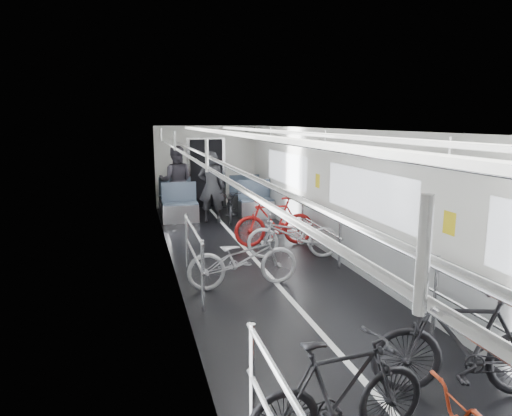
{
  "coord_description": "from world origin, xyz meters",
  "views": [
    {
      "loc": [
        -2.11,
        -6.47,
        2.54
      ],
      "look_at": [
        0.0,
        1.32,
        0.99
      ],
      "focal_mm": 32.0,
      "sensor_mm": 36.0,
      "label": 1
    }
  ],
  "objects_px": {
    "bike_right_far": "(275,221)",
    "person_standing": "(211,187)",
    "bike_left_mid": "(340,393)",
    "person_seated": "(176,181)",
    "bike_right_mid": "(293,235)",
    "bike_right_near": "(465,343)",
    "bike_left_far": "(243,258)",
    "bike_aisle": "(230,206)"
  },
  "relations": [
    {
      "from": "bike_right_mid",
      "to": "bike_right_far",
      "type": "relative_size",
      "value": 1.02
    },
    {
      "from": "person_standing",
      "to": "bike_aisle",
      "type": "bearing_deg",
      "value": -166.47
    },
    {
      "from": "person_standing",
      "to": "person_seated",
      "type": "xyz_separation_m",
      "value": [
        -0.78,
        1.11,
        0.04
      ]
    },
    {
      "from": "bike_right_far",
      "to": "person_seated",
      "type": "xyz_separation_m",
      "value": [
        -1.65,
        3.67,
        0.44
      ]
    },
    {
      "from": "bike_left_mid",
      "to": "bike_right_mid",
      "type": "height_order",
      "value": "bike_left_mid"
    },
    {
      "from": "bike_left_far",
      "to": "person_standing",
      "type": "relative_size",
      "value": 0.97
    },
    {
      "from": "bike_left_mid",
      "to": "bike_right_far",
      "type": "relative_size",
      "value": 0.92
    },
    {
      "from": "bike_right_near",
      "to": "bike_right_far",
      "type": "relative_size",
      "value": 1.02
    },
    {
      "from": "bike_right_mid",
      "to": "bike_left_mid",
      "type": "bearing_deg",
      "value": -3.97
    },
    {
      "from": "bike_left_far",
      "to": "bike_right_near",
      "type": "bearing_deg",
      "value": -159.67
    },
    {
      "from": "bike_left_far",
      "to": "bike_right_far",
      "type": "relative_size",
      "value": 1.03
    },
    {
      "from": "bike_right_mid",
      "to": "person_standing",
      "type": "relative_size",
      "value": 0.96
    },
    {
      "from": "bike_right_near",
      "to": "bike_aisle",
      "type": "height_order",
      "value": "bike_right_near"
    },
    {
      "from": "bike_left_far",
      "to": "person_standing",
      "type": "xyz_separation_m",
      "value": [
        0.32,
        4.71,
        0.45
      ]
    },
    {
      "from": "bike_right_near",
      "to": "person_standing",
      "type": "bearing_deg",
      "value": -154.53
    },
    {
      "from": "bike_right_far",
      "to": "bike_aisle",
      "type": "height_order",
      "value": "bike_right_far"
    },
    {
      "from": "bike_left_far",
      "to": "bike_right_far",
      "type": "xyz_separation_m",
      "value": [
        1.19,
        2.15,
        0.05
      ]
    },
    {
      "from": "bike_right_far",
      "to": "person_seated",
      "type": "relative_size",
      "value": 0.89
    },
    {
      "from": "bike_right_far",
      "to": "person_standing",
      "type": "relative_size",
      "value": 0.94
    },
    {
      "from": "bike_left_mid",
      "to": "bike_right_near",
      "type": "xyz_separation_m",
      "value": [
        1.43,
        0.34,
        0.05
      ]
    },
    {
      "from": "bike_left_mid",
      "to": "bike_aisle",
      "type": "bearing_deg",
      "value": -10.34
    },
    {
      "from": "person_seated",
      "to": "bike_aisle",
      "type": "bearing_deg",
      "value": 147.46
    },
    {
      "from": "bike_right_mid",
      "to": "bike_aisle",
      "type": "bearing_deg",
      "value": -160.55
    },
    {
      "from": "bike_aisle",
      "to": "bike_right_mid",
      "type": "bearing_deg",
      "value": -72.54
    },
    {
      "from": "bike_left_mid",
      "to": "bike_right_near",
      "type": "height_order",
      "value": "bike_right_near"
    },
    {
      "from": "bike_aisle",
      "to": "person_standing",
      "type": "height_order",
      "value": "person_standing"
    },
    {
      "from": "bike_left_mid",
      "to": "bike_right_mid",
      "type": "bearing_deg",
      "value": -19.93
    },
    {
      "from": "bike_right_near",
      "to": "bike_right_mid",
      "type": "distance_m",
      "value": 4.52
    },
    {
      "from": "bike_right_near",
      "to": "person_seated",
      "type": "relative_size",
      "value": 0.91
    },
    {
      "from": "bike_right_far",
      "to": "person_seated",
      "type": "height_order",
      "value": "person_seated"
    },
    {
      "from": "bike_left_mid",
      "to": "bike_left_far",
      "type": "relative_size",
      "value": 0.89
    },
    {
      "from": "bike_right_mid",
      "to": "person_standing",
      "type": "height_order",
      "value": "person_standing"
    },
    {
      "from": "bike_right_near",
      "to": "bike_right_mid",
      "type": "height_order",
      "value": "bike_right_near"
    },
    {
      "from": "bike_left_far",
      "to": "bike_aisle",
      "type": "bearing_deg",
      "value": -10.99
    },
    {
      "from": "person_seated",
      "to": "bike_right_near",
      "type": "bearing_deg",
      "value": 110.15
    },
    {
      "from": "person_seated",
      "to": "bike_right_far",
      "type": "bearing_deg",
      "value": 123.24
    },
    {
      "from": "person_seated",
      "to": "bike_right_mid",
      "type": "bearing_deg",
      "value": 119.63
    },
    {
      "from": "bike_right_mid",
      "to": "bike_aisle",
      "type": "height_order",
      "value": "bike_right_mid"
    },
    {
      "from": "bike_left_mid",
      "to": "person_standing",
      "type": "distance_m",
      "value": 8.38
    },
    {
      "from": "bike_aisle",
      "to": "person_seated",
      "type": "relative_size",
      "value": 0.81
    },
    {
      "from": "bike_right_far",
      "to": "person_standing",
      "type": "bearing_deg",
      "value": -159.93
    },
    {
      "from": "bike_left_mid",
      "to": "bike_right_mid",
      "type": "relative_size",
      "value": 0.9
    }
  ]
}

